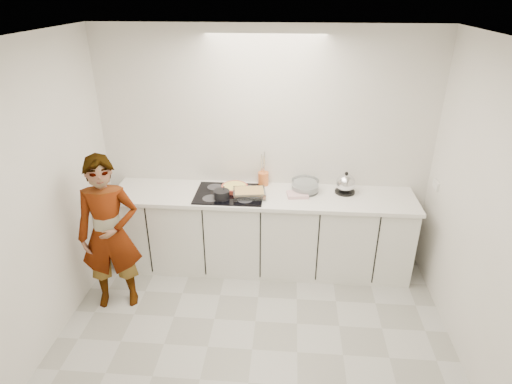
# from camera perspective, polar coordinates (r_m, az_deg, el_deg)

# --- Properties ---
(floor) EXTENTS (3.60, 3.20, 0.00)m
(floor) POSITION_cam_1_polar(r_m,az_deg,el_deg) (4.05, -0.51, -20.25)
(floor) COLOR #B3B3AD
(floor) RESTS_ON ground
(ceiling) EXTENTS (3.60, 3.20, 0.00)m
(ceiling) POSITION_cam_1_polar(r_m,az_deg,el_deg) (2.83, -0.73, 19.37)
(ceiling) COLOR white
(ceiling) RESTS_ON wall_back
(wall_back) EXTENTS (3.60, 0.00, 2.60)m
(wall_back) POSITION_cam_1_polar(r_m,az_deg,el_deg) (4.70, 1.15, 5.64)
(wall_back) COLOR silver
(wall_back) RESTS_ON ground
(wall_left) EXTENTS (0.00, 3.20, 2.60)m
(wall_left) POSITION_cam_1_polar(r_m,az_deg,el_deg) (3.83, -28.52, -2.53)
(wall_left) COLOR silver
(wall_left) RESTS_ON ground
(wall_right) EXTENTS (0.02, 3.20, 2.60)m
(wall_right) POSITION_cam_1_polar(r_m,az_deg,el_deg) (3.60, 29.40, -4.60)
(wall_right) COLOR silver
(wall_right) RESTS_ON ground
(base_cabinets) EXTENTS (3.20, 0.58, 0.87)m
(base_cabinets) POSITION_cam_1_polar(r_m,az_deg,el_deg) (4.78, 0.82, -5.47)
(base_cabinets) COLOR silver
(base_cabinets) RESTS_ON floor
(countertop) EXTENTS (3.24, 0.64, 0.04)m
(countertop) POSITION_cam_1_polar(r_m,az_deg,el_deg) (4.56, 0.86, -0.58)
(countertop) COLOR white
(countertop) RESTS_ON base_cabinets
(hob) EXTENTS (0.72, 0.54, 0.01)m
(hob) POSITION_cam_1_polar(r_m,az_deg,el_deg) (4.57, -3.54, -0.23)
(hob) COLOR black
(hob) RESTS_ON countertop
(tart_dish) EXTENTS (0.34, 0.34, 0.05)m
(tart_dish) POSITION_cam_1_polar(r_m,az_deg,el_deg) (4.63, -2.88, 0.63)
(tart_dish) COLOR #BA4535
(tart_dish) RESTS_ON hob
(saucepan) EXTENTS (0.18, 0.18, 0.16)m
(saucepan) POSITION_cam_1_polar(r_m,az_deg,el_deg) (4.43, -4.61, -0.34)
(saucepan) COLOR black
(saucepan) RESTS_ON hob
(baking_dish) EXTENTS (0.37, 0.29, 0.06)m
(baking_dish) POSITION_cam_1_polar(r_m,az_deg,el_deg) (4.48, -0.92, -0.09)
(baking_dish) COLOR silver
(baking_dish) RESTS_ON hob
(mixing_bowl) EXTENTS (0.31, 0.31, 0.14)m
(mixing_bowl) POSITION_cam_1_polar(r_m,az_deg,el_deg) (4.63, 6.57, 0.76)
(mixing_bowl) COLOR silver
(mixing_bowl) RESTS_ON countertop
(tea_towel) EXTENTS (0.24, 0.19, 0.04)m
(tea_towel) POSITION_cam_1_polar(r_m,az_deg,el_deg) (4.53, 5.56, -0.36)
(tea_towel) COLOR white
(tea_towel) RESTS_ON countertop
(kettle) EXTENTS (0.28, 0.28, 0.24)m
(kettle) POSITION_cam_1_polar(r_m,az_deg,el_deg) (4.65, 11.85, 1.05)
(kettle) COLOR black
(kettle) RESTS_ON countertop
(utensil_crock) EXTENTS (0.14, 0.14, 0.15)m
(utensil_crock) POSITION_cam_1_polar(r_m,az_deg,el_deg) (4.76, 0.98, 1.81)
(utensil_crock) COLOR orange
(utensil_crock) RESTS_ON countertop
(cook) EXTENTS (0.65, 0.50, 1.58)m
(cook) POSITION_cam_1_polar(r_m,az_deg,el_deg) (4.30, -18.95, -5.37)
(cook) COLOR silver
(cook) RESTS_ON floor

